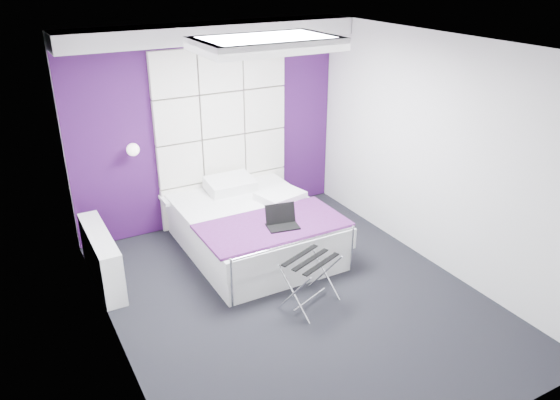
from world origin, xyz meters
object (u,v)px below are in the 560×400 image
object	(u,v)px
bed	(254,228)
nightstand	(177,198)
wall_lamp	(132,149)
laptop	(281,221)
luggage_rack	(310,282)
radiator	(102,257)

from	to	relation	value
bed	nightstand	world-z (taller)	bed
wall_lamp	bed	bearing A→B (deg)	-38.69
wall_lamp	bed	xyz separation A→B (m)	(1.14, -0.91, -0.93)
wall_lamp	bed	world-z (taller)	wall_lamp
nightstand	laptop	distance (m)	1.61
wall_lamp	nightstand	world-z (taller)	wall_lamp
nightstand	bed	bearing A→B (deg)	-53.21
wall_lamp	bed	size ratio (longest dim) A/B	0.08
wall_lamp	nightstand	distance (m)	0.88
wall_lamp	luggage_rack	bearing A→B (deg)	-63.35
nightstand	luggage_rack	distance (m)	2.30
wall_lamp	luggage_rack	xyz separation A→B (m)	(1.12, -2.23, -0.95)
nightstand	luggage_rack	bearing A→B (deg)	-73.85
radiator	bed	distance (m)	1.78
radiator	nightstand	xyz separation A→B (m)	(1.13, 0.72, 0.19)
radiator	laptop	xyz separation A→B (m)	(1.84, -0.72, 0.32)
luggage_rack	laptop	size ratio (longest dim) A/B	1.60
luggage_rack	laptop	distance (m)	0.84
bed	luggage_rack	distance (m)	1.32
nightstand	luggage_rack	world-z (taller)	luggage_rack
wall_lamp	nightstand	xyz separation A→B (m)	(0.49, -0.04, -0.73)
nightstand	laptop	size ratio (longest dim) A/B	1.17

